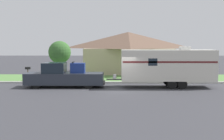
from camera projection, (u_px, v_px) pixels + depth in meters
ground_plane at (120, 89)px, 24.06m from camera, size 120.00×120.00×0.00m
curb_strip at (119, 82)px, 27.78m from camera, size 80.00×0.30×0.14m
lawn_strip at (119, 78)px, 31.42m from camera, size 80.00×7.00×0.03m
house_across_street at (128, 51)px, 37.61m from camera, size 10.94×8.42×4.86m
pickup_truck at (64, 76)px, 25.26m from camera, size 6.41×1.98×2.08m
travel_trailer at (168, 65)px, 25.10m from camera, size 8.67×2.27×3.31m
mailbox at (28, 70)px, 28.91m from camera, size 0.48×0.20×1.35m
tree_in_yard at (60, 52)px, 29.39m from camera, size 2.12×2.12×3.76m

